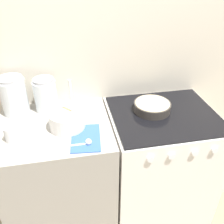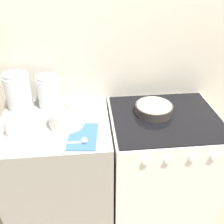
{
  "view_description": "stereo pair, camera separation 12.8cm",
  "coord_description": "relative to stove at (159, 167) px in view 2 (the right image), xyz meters",
  "views": [
    {
      "loc": [
        -0.24,
        -1.0,
        1.83
      ],
      "look_at": [
        0.02,
        0.33,
        0.97
      ],
      "focal_mm": 40.0,
      "sensor_mm": 36.0,
      "label": 1
    },
    {
      "loc": [
        -0.11,
        -1.02,
        1.83
      ],
      "look_at": [
        0.02,
        0.33,
        0.97
      ],
      "focal_mm": 40.0,
      "sensor_mm": 36.0,
      "label": 2
    }
  ],
  "objects": [
    {
      "name": "wall_back",
      "position": [
        -0.38,
        0.34,
        0.74
      ],
      "size": [
        4.49,
        0.05,
        2.4
      ],
      "color": "beige",
      "rests_on": "ground_plane"
    },
    {
      "name": "countertop_cabinet",
      "position": [
        -0.73,
        0.0,
        0.0
      ],
      "size": [
        0.71,
        0.63,
        0.92
      ],
      "color": "#9E998E",
      "rests_on": "ground_plane"
    },
    {
      "name": "stove",
      "position": [
        0.0,
        0.0,
        0.0
      ],
      "size": [
        0.73,
        0.65,
        0.92
      ],
      "color": "white",
      "rests_on": "ground_plane"
    },
    {
      "name": "mixing_bowl",
      "position": [
        -0.65,
        -0.03,
        0.52
      ],
      "size": [
        0.21,
        0.21,
        0.32
      ],
      "color": "white",
      "rests_on": "countertop_cabinet"
    },
    {
      "name": "baking_pan",
      "position": [
        -0.07,
        0.06,
        0.49
      ],
      "size": [
        0.25,
        0.25,
        0.06
      ],
      "color": "#38332D",
      "rests_on": "stove"
    },
    {
      "name": "storage_jar_left",
      "position": [
        -0.97,
        0.21,
        0.57
      ],
      "size": [
        0.17,
        0.17,
        0.26
      ],
      "color": "silver",
      "rests_on": "countertop_cabinet"
    },
    {
      "name": "storage_jar_middle",
      "position": [
        -0.77,
        0.21,
        0.56
      ],
      "size": [
        0.15,
        0.15,
        0.23
      ],
      "color": "silver",
      "rests_on": "countertop_cabinet"
    },
    {
      "name": "tin_can",
      "position": [
        -0.96,
        -0.1,
        0.51
      ],
      "size": [
        0.08,
        0.08,
        0.09
      ],
      "color": "silver",
      "rests_on": "countertop_cabinet"
    },
    {
      "name": "recipe_page",
      "position": [
        -0.55,
        -0.16,
        0.46
      ],
      "size": [
        0.19,
        0.28,
        0.01
      ],
      "color": "#3359B2",
      "rests_on": "countertop_cabinet"
    },
    {
      "name": "measuring_spoon",
      "position": [
        -0.55,
        -0.22,
        0.47
      ],
      "size": [
        0.12,
        0.04,
        0.04
      ],
      "color": "white",
      "rests_on": "countertop_cabinet"
    }
  ]
}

